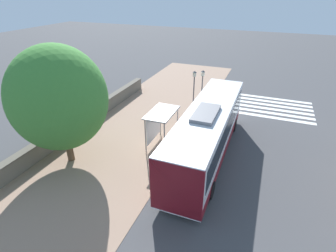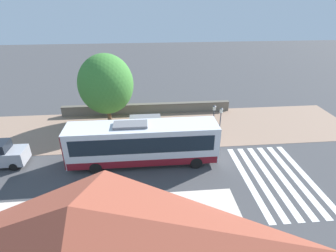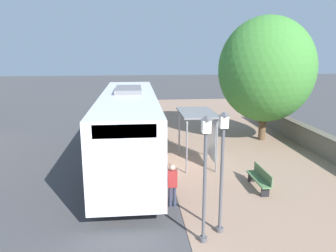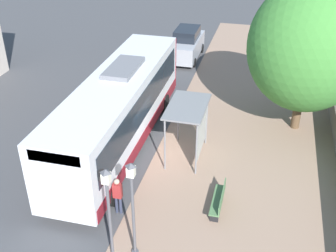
{
  "view_description": "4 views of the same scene",
  "coord_description": "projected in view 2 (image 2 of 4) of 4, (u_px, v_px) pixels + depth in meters",
  "views": [
    {
      "loc": [
        4.9,
        -15.38,
        10.32
      ],
      "look_at": [
        -1.34,
        0.58,
        1.16
      ],
      "focal_mm": 28.0,
      "sensor_mm": 36.0,
      "label": 1
    },
    {
      "loc": [
        20.68,
        -0.14,
        12.93
      ],
      "look_at": [
        -0.19,
        1.76,
        2.35
      ],
      "focal_mm": 28.0,
      "sensor_mm": 36.0,
      "label": 2
    },
    {
      "loc": [
        1.51,
        15.21,
        5.6
      ],
      "look_at": [
        0.22,
        2.25,
        2.57
      ],
      "focal_mm": 35.0,
      "sensor_mm": 36.0,
      "label": 3
    },
    {
      "loc": [
        -4.68,
        15.89,
        11.21
      ],
      "look_at": [
        -0.57,
        -0.31,
        1.46
      ],
      "focal_mm": 45.0,
      "sensor_mm": 36.0,
      "label": 4
    }
  ],
  "objects": [
    {
      "name": "bench",
      "position": [
        178.0,
        127.0,
        27.35
      ],
      "size": [
        0.4,
        1.88,
        0.88
      ],
      "color": "#4C7247",
      "rests_on": "ground"
    },
    {
      "name": "bus",
      "position": [
        143.0,
        143.0,
        21.64
      ],
      "size": [
        2.72,
        12.3,
        3.75
      ],
      "color": "silver",
      "rests_on": "ground"
    },
    {
      "name": "pedestrian",
      "position": [
        195.0,
        141.0,
        23.91
      ],
      "size": [
        0.34,
        0.22,
        1.61
      ],
      "color": "#2D3347",
      "rests_on": "ground"
    },
    {
      "name": "street_lamp_far",
      "position": [
        213.0,
        120.0,
        24.59
      ],
      "size": [
        0.28,
        0.28,
        3.87
      ],
      "color": "#4C4C51",
      "rests_on": "ground"
    },
    {
      "name": "stone_wall",
      "position": [
        147.0,
        108.0,
        31.55
      ],
      "size": [
        0.6,
        20.0,
        1.2
      ],
      "color": "#6B6356",
      "rests_on": "ground"
    },
    {
      "name": "bus_shelter",
      "position": [
        145.0,
        122.0,
        24.66
      ],
      "size": [
        1.69,
        2.9,
        2.66
      ],
      "color": "slate",
      "rests_on": "ground"
    },
    {
      "name": "ground_plane",
      "position": [
        149.0,
        150.0,
        24.22
      ],
      "size": [
        120.0,
        120.0,
        0.0
      ],
      "primitive_type": "plane",
      "color": "#424244",
      "rests_on": "ground"
    },
    {
      "name": "sidewalk_plaza",
      "position": [
        148.0,
        128.0,
        28.22
      ],
      "size": [
        9.0,
        44.0,
        0.02
      ],
      "color": "#937560",
      "rests_on": "ground"
    },
    {
      "name": "shade_tree",
      "position": [
        106.0,
        84.0,
        27.6
      ],
      "size": [
        5.79,
        5.79,
        7.63
      ],
      "color": "brown",
      "rests_on": "ground"
    },
    {
      "name": "crosswalk_stripes",
      "position": [
        277.0,
        178.0,
        20.58
      ],
      "size": [
        9.0,
        5.25,
        0.01
      ],
      "color": "silver",
      "rests_on": "ground"
    },
    {
      "name": "street_lamp_near",
      "position": [
        220.0,
        123.0,
        24.08
      ],
      "size": [
        0.28,
        0.28,
        3.86
      ],
      "color": "#4C4C51",
      "rests_on": "ground"
    }
  ]
}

